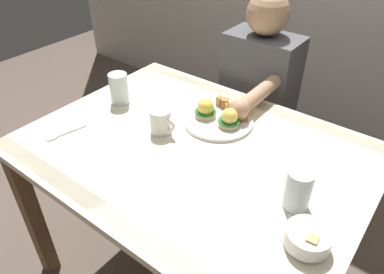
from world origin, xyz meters
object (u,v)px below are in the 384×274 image
Objects in this scene: diner_person at (256,97)px; water_glass_near at (119,90)px; fork at (64,134)px; dining_table at (194,169)px; water_glass_far at (298,191)px; coffee_mug at (161,120)px; eggs_benedict_plate at (219,117)px; fruit_bowl at (307,239)px.

water_glass_near is at bearing -124.14° from diner_person.
water_glass_near is 0.11× the size of diner_person.
diner_person is (0.37, 0.54, -0.15)m from water_glass_near.
water_glass_near reaches higher than fork.
dining_table is at bearing 28.33° from fork.
dining_table is at bearing 173.90° from water_glass_far.
coffee_mug is 0.37m from fork.
coffee_mug is 0.10× the size of diner_person.
eggs_benedict_plate is 2.25× the size of fruit_bowl.
dining_table is 0.22m from coffee_mug.
fruit_bowl is 0.66m from coffee_mug.
diner_person reaches higher than fruit_bowl.
diner_person is (0.08, 0.60, -0.14)m from coffee_mug.
eggs_benedict_plate is at bearing 16.36° from water_glass_near.
eggs_benedict_plate is at bearing 95.72° from dining_table.
coffee_mug is 0.88× the size of water_glass_far.
diner_person reaches higher than dining_table.
water_glass_far is 0.82m from diner_person.
eggs_benedict_plate is 0.24× the size of diner_person.
water_glass_near is (-0.01, 0.30, 0.05)m from fork.
water_glass_near reaches higher than fruit_bowl.
water_glass_far is at bearing -28.33° from eggs_benedict_plate.
dining_table is 0.44m from water_glass_far.
water_glass_far is at bearing 12.78° from fork.
fruit_bowl is 0.15m from water_glass_far.
dining_table is 1.05× the size of diner_person.
water_glass_far is (0.42, -0.23, 0.03)m from eggs_benedict_plate.
water_glass_near is (-0.44, 0.06, 0.16)m from dining_table.
water_glass_far is at bearing 125.42° from fruit_bowl.
fork is 0.86m from water_glass_far.
diner_person is (-0.48, 0.64, -0.15)m from water_glass_far.
diner_person is at bearing 82.53° from coffee_mug.
coffee_mug is (-0.13, -0.18, 0.03)m from eggs_benedict_plate.
coffee_mug is 0.86× the size of water_glass_near.
water_glass_far is 0.11× the size of diner_person.
fruit_bowl is 0.11× the size of diner_person.
diner_person is at bearing 97.05° from dining_table.
water_glass_near is at bearing 168.24° from coffee_mug.
eggs_benedict_plate is 0.48m from water_glass_far.
water_glass_far is at bearing -6.10° from dining_table.
dining_table is at bearing 161.69° from fruit_bowl.
coffee_mug is (-0.64, 0.16, 0.02)m from fruit_bowl.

